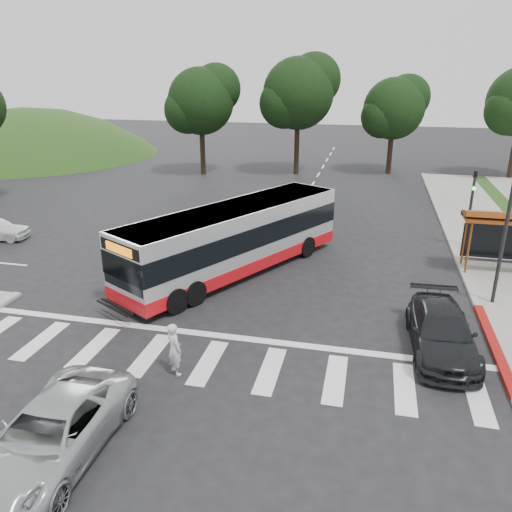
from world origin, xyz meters
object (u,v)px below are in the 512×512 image
(transit_bus, at_px, (235,240))
(pedestrian, at_px, (174,349))
(silver_suv_south, at_px, (52,433))
(dark_sedan, at_px, (442,332))

(transit_bus, bearing_deg, pedestrian, -58.62)
(transit_bus, distance_m, silver_suv_south, 12.31)
(transit_bus, height_order, silver_suv_south, transit_bus)
(pedestrian, relative_size, silver_suv_south, 0.34)
(transit_bus, bearing_deg, silver_suv_south, -66.39)
(pedestrian, bearing_deg, dark_sedan, -119.96)
(transit_bus, xyz_separation_m, silver_suv_south, (-1.12, -12.23, -0.83))
(dark_sedan, height_order, silver_suv_south, dark_sedan)
(transit_bus, distance_m, pedestrian, 8.31)
(pedestrian, xyz_separation_m, silver_suv_south, (-1.49, -3.96, -0.15))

